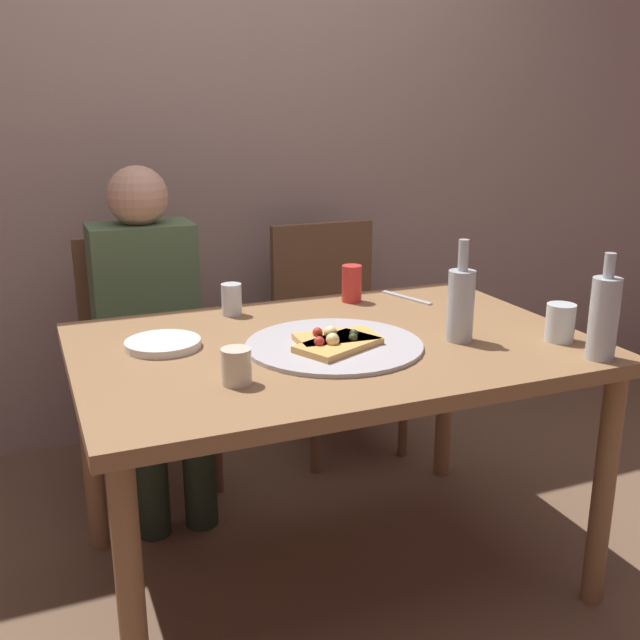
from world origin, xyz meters
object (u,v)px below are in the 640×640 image
object	(u,v)px
wine_bottle	(461,303)
chair_left	(145,343)
beer_bottle	(604,317)
chair_right	(333,321)
pizza_slice_last	(337,338)
tumbler_far	(560,323)
soda_can	(352,284)
tumbler_near	(232,299)
pizza_slice_extra	(337,344)
dining_table	(332,368)
pizza_tray	(334,345)
guest_in_sweater	(150,321)
table_knife	(406,298)
plate_stack	(163,344)
wine_glass	(236,366)

from	to	relation	value
wine_bottle	chair_left	size ratio (longest dim) A/B	0.32
beer_bottle	chair_right	distance (m)	1.33
pizza_slice_last	tumbler_far	size ratio (longest dim) A/B	2.16
wine_bottle	soda_can	size ratio (longest dim) A/B	2.33
tumbler_near	chair_right	world-z (taller)	chair_right
pizza_slice_last	pizza_slice_extra	size ratio (longest dim) A/B	0.89
dining_table	pizza_tray	size ratio (longest dim) A/B	2.91
tumbler_far	chair_right	size ratio (longest dim) A/B	0.12
chair_left	guest_in_sweater	bearing A→B (deg)	90.00
pizza_tray	tumbler_far	bearing A→B (deg)	-16.99
pizza_slice_last	beer_bottle	bearing A→B (deg)	-30.72
table_knife	wine_bottle	bearing A→B (deg)	152.18
guest_in_sweater	plate_stack	bearing A→B (deg)	83.85
pizza_slice_last	guest_in_sweater	xyz separation A→B (m)	(-0.37, 0.77, -0.12)
pizza_tray	plate_stack	bearing A→B (deg)	157.84
tumbler_near	tumbler_far	bearing A→B (deg)	-37.93
guest_in_sweater	tumbler_far	bearing A→B (deg)	135.23
chair_left	guest_in_sweater	size ratio (longest dim) A/B	0.77
pizza_slice_extra	pizza_tray	bearing A→B (deg)	75.65
tumbler_near	table_knife	size ratio (longest dim) A/B	0.45
tumbler_near	table_knife	world-z (taller)	tumbler_near
plate_stack	table_knife	xyz separation A→B (m)	(0.86, 0.21, -0.01)
tumbler_far	chair_left	bearing A→B (deg)	131.04
wine_bottle	table_knife	world-z (taller)	wine_bottle
wine_glass	table_knife	bearing A→B (deg)	35.87
tumbler_far	wine_glass	xyz separation A→B (m)	(-0.92, 0.02, -0.01)
tumbler_far	chair_right	distance (m)	1.16
tumbler_far	plate_stack	bearing A→B (deg)	160.82
chair_left	tumbler_far	bearing A→B (deg)	131.04
dining_table	pizza_tray	distance (m)	0.10
pizza_slice_extra	beer_bottle	bearing A→B (deg)	-26.07
pizza_slice_last	chair_right	distance (m)	1.03
dining_table	chair_right	world-z (taller)	chair_right
table_knife	chair_left	size ratio (longest dim) A/B	0.24
pizza_slice_extra	guest_in_sweater	xyz separation A→B (m)	(-0.35, 0.82, -0.12)
pizza_slice_last	wine_bottle	size ratio (longest dim) A/B	0.80
dining_table	wine_glass	distance (m)	0.42
wine_glass	soda_can	xyz separation A→B (m)	(0.56, 0.58, 0.02)
plate_stack	tumbler_far	bearing A→B (deg)	-19.18
plate_stack	table_knife	size ratio (longest dim) A/B	0.93
wine_glass	table_knife	size ratio (longest dim) A/B	0.40
pizza_tray	pizza_slice_last	size ratio (longest dim) A/B	2.13
guest_in_sweater	soda_can	bearing A→B (deg)	149.85
beer_bottle	plate_stack	world-z (taller)	beer_bottle
pizza_slice_last	chair_right	bearing A→B (deg)	67.04
dining_table	tumbler_near	size ratio (longest dim) A/B	14.15
table_knife	tumbler_far	bearing A→B (deg)	179.39
tumbler_near	table_knife	bearing A→B (deg)	-3.03
pizza_tray	guest_in_sweater	bearing A→B (deg)	115.18
pizza_slice_extra	tumbler_far	distance (m)	0.63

